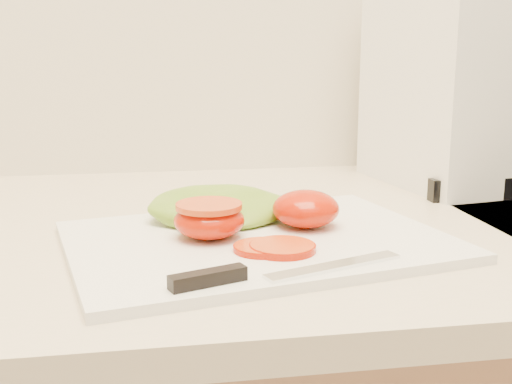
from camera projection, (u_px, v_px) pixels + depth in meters
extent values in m
cube|color=beige|center=(329.00, 227.00, 0.79)|extent=(3.92, 0.65, 0.03)
cube|color=white|center=(258.00, 241.00, 0.66)|extent=(0.43, 0.35, 0.01)
ellipsoid|color=red|center=(306.00, 209.00, 0.69)|extent=(0.07, 0.07, 0.04)
ellipsoid|color=red|center=(209.00, 220.00, 0.65)|extent=(0.07, 0.07, 0.04)
cylinder|color=#B52202|center=(209.00, 206.00, 0.65)|extent=(0.07, 0.07, 0.01)
cylinder|color=orange|center=(282.00, 248.00, 0.61)|extent=(0.06, 0.06, 0.01)
cylinder|color=orange|center=(263.00, 248.00, 0.61)|extent=(0.05, 0.05, 0.01)
ellipsoid|color=olive|center=(219.00, 207.00, 0.72)|extent=(0.16, 0.11, 0.03)
ellipsoid|color=olive|center=(256.00, 205.00, 0.74)|extent=(0.12, 0.13, 0.02)
cube|color=silver|center=(334.00, 266.00, 0.57)|extent=(0.14, 0.06, 0.00)
cube|color=black|center=(208.00, 278.00, 0.52)|extent=(0.07, 0.04, 0.01)
cube|color=white|center=(460.00, 83.00, 0.95)|extent=(0.24, 0.28, 0.30)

